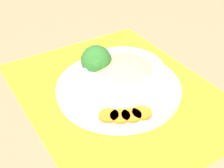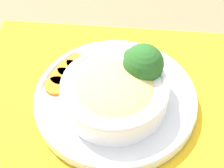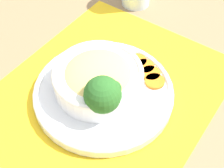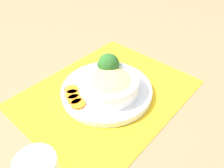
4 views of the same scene
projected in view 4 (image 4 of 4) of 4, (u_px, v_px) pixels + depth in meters
ground_plane at (107, 93)px, 0.66m from camera, size 4.00×4.00×0.00m
placemat at (107, 93)px, 0.66m from camera, size 0.52×0.42×0.00m
plate at (107, 90)px, 0.65m from camera, size 0.27×0.27×0.02m
bowl at (109, 84)px, 0.62m from camera, size 0.17×0.17×0.06m
broccoli_floret at (108, 65)px, 0.66m from camera, size 0.07×0.07×0.08m
carrot_slice_near at (72, 90)px, 0.64m from camera, size 0.04×0.04×0.01m
carrot_slice_middle at (72, 95)px, 0.62m from camera, size 0.04×0.04×0.01m
carrot_slice_far at (74, 99)px, 0.61m from camera, size 0.04×0.04×0.01m
carrot_slice_extra at (78, 104)px, 0.60m from camera, size 0.04×0.04×0.01m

